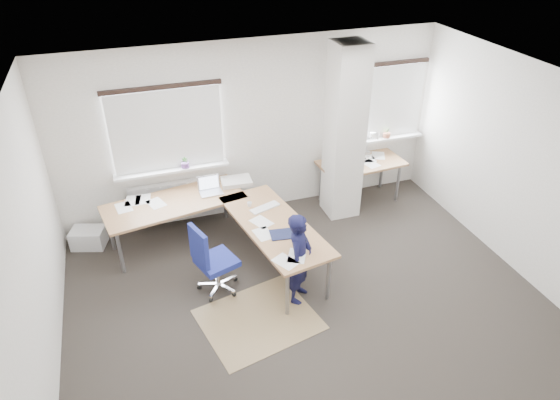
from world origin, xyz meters
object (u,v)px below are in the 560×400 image
object	(u,v)px
desk_main	(226,213)
person	(299,258)
desk_side	(361,164)
task_chair	(215,273)

from	to	relation	value
desk_main	person	bearing A→B (deg)	-71.80
person	desk_side	bearing A→B (deg)	-7.08
desk_main	desk_side	bearing A→B (deg)	6.80
desk_side	desk_main	bearing A→B (deg)	-167.16
desk_main	person	size ratio (longest dim) A/B	2.22
desk_main	person	xyz separation A→B (m)	(0.65, -1.21, -0.06)
desk_side	person	world-z (taller)	person
task_chair	person	world-z (taller)	person
desk_side	task_chair	xyz separation A→B (m)	(-2.81, -1.49, -0.39)
task_chair	person	size ratio (longest dim) A/B	0.83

